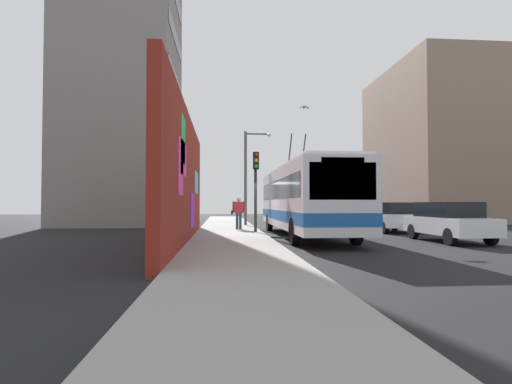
% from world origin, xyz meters
% --- Properties ---
extents(ground_plane, '(80.00, 80.00, 0.00)m').
position_xyz_m(ground_plane, '(0.00, 0.00, 0.00)').
color(ground_plane, black).
extents(sidewalk_slab, '(48.00, 3.20, 0.15)m').
position_xyz_m(sidewalk_slab, '(0.00, 1.60, 0.07)').
color(sidewalk_slab, gray).
rests_on(sidewalk_slab, ground_plane).
extents(graffiti_wall, '(14.36, 0.32, 4.84)m').
position_xyz_m(graffiti_wall, '(-3.83, 3.35, 2.42)').
color(graffiti_wall, maroon).
rests_on(graffiti_wall, ground_plane).
extents(building_far_left, '(9.73, 7.46, 21.09)m').
position_xyz_m(building_far_left, '(11.12, 9.20, 10.54)').
color(building_far_left, gray).
rests_on(building_far_left, ground_plane).
extents(building_far_right, '(13.31, 8.63, 13.44)m').
position_xyz_m(building_far_right, '(14.97, -17.00, 6.72)').
color(building_far_right, gray).
rests_on(building_far_right, ground_plane).
extents(city_bus, '(12.15, 2.56, 4.99)m').
position_xyz_m(city_bus, '(-0.81, -1.80, 1.79)').
color(city_bus, silver).
rests_on(city_bus, ground_plane).
extents(parked_car_white, '(4.26, 1.76, 1.58)m').
position_xyz_m(parked_car_white, '(-3.85, -7.00, 0.83)').
color(parked_car_white, white).
rests_on(parked_car_white, ground_plane).
extents(parked_car_silver, '(4.13, 1.93, 1.58)m').
position_xyz_m(parked_car_silver, '(1.73, -7.00, 0.83)').
color(parked_car_silver, '#B7B7BC').
rests_on(parked_car_silver, ground_plane).
extents(parked_car_champagne, '(4.06, 1.74, 1.58)m').
position_xyz_m(parked_car_champagne, '(7.74, -7.00, 0.83)').
color(parked_car_champagne, '#C6B793').
rests_on(parked_car_champagne, ground_plane).
extents(parked_car_red, '(4.36, 1.77, 1.58)m').
position_xyz_m(parked_car_red, '(13.87, -7.00, 0.83)').
color(parked_car_red, '#B21E19').
rests_on(parked_car_red, ground_plane).
extents(pedestrian_midblock, '(0.23, 0.76, 1.70)m').
position_xyz_m(pedestrian_midblock, '(2.48, 1.08, 1.15)').
color(pedestrian_midblock, '#2D3F59').
rests_on(pedestrian_midblock, sidewalk_slab).
extents(traffic_light, '(0.49, 0.28, 3.88)m').
position_xyz_m(traffic_light, '(0.12, 0.35, 2.78)').
color(traffic_light, '#2D382D').
rests_on(traffic_light, sidewalk_slab).
extents(street_lamp, '(0.44, 1.75, 6.05)m').
position_xyz_m(street_lamp, '(6.75, 0.24, 3.65)').
color(street_lamp, '#4C4C51').
rests_on(street_lamp, sidewalk_slab).
extents(flying_pigeons, '(0.32, 0.54, 0.16)m').
position_xyz_m(flying_pigeons, '(2.18, -2.45, 6.74)').
color(flying_pigeons, gray).
extents(curbside_puddle, '(1.16, 1.16, 0.00)m').
position_xyz_m(curbside_puddle, '(-1.30, -0.60, 0.00)').
color(curbside_puddle, black).
rests_on(curbside_puddle, ground_plane).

